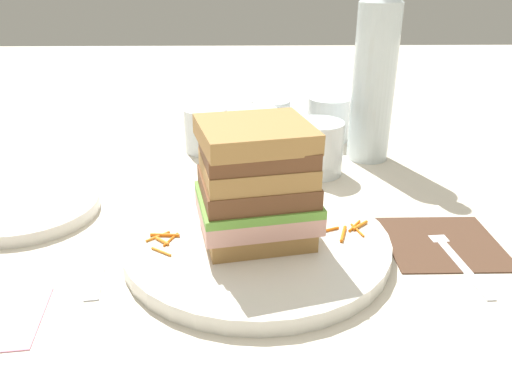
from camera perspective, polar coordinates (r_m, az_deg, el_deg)
The scene contains 23 objects.
ground_plane at distance 0.59m, azimuth 1.70°, elevation -5.61°, with size 3.00×3.00×0.00m, color beige.
main_plate at distance 0.57m, azimuth 0.06°, elevation -5.74°, with size 0.30×0.30×0.02m, color white.
sandwich at distance 0.54m, azimuth 0.04°, elevation 0.96°, with size 0.14×0.13×0.13m.
carrot_shred_0 at distance 0.57m, azimuth -11.04°, elevation -4.95°, with size 0.00×0.00×0.03m, color orange.
carrot_shred_1 at distance 0.57m, azimuth -10.28°, elevation -4.81°, with size 0.00×0.00×0.03m, color orange.
carrot_shred_2 at distance 0.56m, azimuth -10.57°, elevation -5.48°, with size 0.00×0.00×0.02m, color orange.
carrot_shred_3 at distance 0.56m, azimuth -9.63°, elevation -5.32°, with size 0.00×0.00×0.03m, color orange.
carrot_shred_4 at distance 0.54m, azimuth -10.68°, elevation -6.64°, with size 0.00×0.00×0.03m, color orange.
carrot_shred_5 at distance 0.58m, azimuth 11.41°, elevation -4.25°, with size 0.00×0.00×0.03m, color orange.
carrot_shred_6 at distance 0.60m, azimuth 11.62°, elevation -3.58°, with size 0.00×0.00×0.03m, color orange.
carrot_shred_7 at distance 0.58m, azimuth 8.29°, elevation -4.25°, with size 0.00×0.00×0.02m, color orange.
carrot_shred_8 at distance 0.59m, azimuth 11.13°, elevation -3.89°, with size 0.00×0.00×0.03m, color orange.
carrot_shred_9 at distance 0.57m, azimuth 9.86°, elevation -4.69°, with size 0.00×0.00×0.03m, color orange.
napkin_dark at distance 0.62m, azimuth 20.31°, elevation -5.35°, with size 0.13×0.13×0.00m, color #4C3323.
fork at distance 0.60m, azimuth 21.22°, elevation -6.13°, with size 0.03×0.17×0.00m.
knife at distance 0.60m, azimuth -17.06°, elevation -6.27°, with size 0.04×0.20×0.00m.
juice_glass at distance 0.77m, azimuth 6.88°, elevation 4.58°, with size 0.08×0.08×0.08m.
water_bottle at distance 0.82m, azimuth 13.28°, elevation 13.13°, with size 0.07×0.07×0.32m.
empty_tumbler_0 at distance 0.91m, azimuth 1.66°, elevation 8.07°, with size 0.07×0.07×0.07m, color silver.
empty_tumbler_1 at distance 0.80m, azimuth -0.02°, elevation 6.26°, with size 0.07×0.07×0.09m, color silver.
empty_tumbler_2 at distance 0.93m, azimuth 8.22°, elevation 8.18°, with size 0.08×0.08×0.08m, color silver.
empty_tumbler_3 at distance 0.86m, azimuth -5.69°, elevation 6.99°, with size 0.07×0.07×0.07m, color silver.
side_plate at distance 0.71m, azimuth -24.49°, elevation -1.66°, with size 0.18×0.18×0.02m, color white.
Camera 1 is at (-0.03, -0.51, 0.30)m, focal length 35.34 mm.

